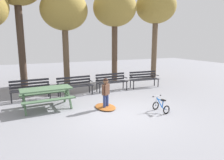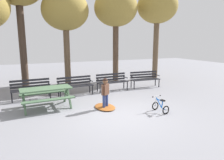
{
  "view_description": "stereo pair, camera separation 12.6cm",
  "coord_description": "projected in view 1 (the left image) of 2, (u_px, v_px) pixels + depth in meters",
  "views": [
    {
      "loc": [
        -2.91,
        -5.88,
        2.45
      ],
      "look_at": [
        0.52,
        1.73,
        0.85
      ],
      "focal_mm": 32.53,
      "sensor_mm": 36.0,
      "label": 1
    },
    {
      "loc": [
        -2.8,
        -5.93,
        2.45
      ],
      "look_at": [
        0.52,
        1.73,
        0.85
      ],
      "focal_mm": 32.53,
      "sensor_mm": 36.0,
      "label": 2
    }
  ],
  "objects": [
    {
      "name": "tree_far_right",
      "position": [
        156.0,
        8.0,
        13.2
      ],
      "size": [
        2.6,
        2.6,
        5.78
      ],
      "color": "brown",
      "rests_on": "ground"
    },
    {
      "name": "park_bench_right",
      "position": [
        111.0,
        80.0,
        10.18
      ],
      "size": [
        1.62,
        0.53,
        0.85
      ],
      "color": "#232328",
      "rests_on": "ground"
    },
    {
      "name": "park_bench_far_right",
      "position": [
        144.0,
        78.0,
        10.92
      ],
      "size": [
        1.62,
        0.54,
        0.85
      ],
      "color": "#232328",
      "rests_on": "ground"
    },
    {
      "name": "tree_right",
      "position": [
        115.0,
        9.0,
        12.17
      ],
      "size": [
        2.6,
        2.6,
        5.51
      ],
      "color": "brown",
      "rests_on": "ground"
    },
    {
      "name": "tree_center",
      "position": [
        64.0,
        11.0,
        11.22
      ],
      "size": [
        2.6,
        2.6,
        5.23
      ],
      "color": "brown",
      "rests_on": "ground"
    },
    {
      "name": "park_bench_left",
      "position": [
        75.0,
        84.0,
        9.28
      ],
      "size": [
        1.63,
        0.57,
        0.85
      ],
      "color": "#232328",
      "rests_on": "ground"
    },
    {
      "name": "picnic_table",
      "position": [
        46.0,
        93.0,
        7.43
      ],
      "size": [
        1.88,
        1.45,
        0.79
      ],
      "color": "#4C6B4C",
      "rests_on": "ground"
    },
    {
      "name": "child_standing",
      "position": [
        106.0,
        91.0,
        7.4
      ],
      "size": [
        0.38,
        0.28,
        1.14
      ],
      "color": "navy",
      "rests_on": "ground"
    },
    {
      "name": "ground",
      "position": [
        119.0,
        114.0,
        6.9
      ],
      "size": [
        36.0,
        36.0,
        0.0
      ],
      "primitive_type": "plane",
      "color": "gray"
    },
    {
      "name": "leaf_pile",
      "position": [
        105.0,
        107.0,
        7.58
      ],
      "size": [
        0.75,
        1.04,
        0.07
      ],
      "primitive_type": "ellipsoid",
      "rotation": [
        0.0,
        0.0,
        1.62
      ],
      "color": "#9E5623",
      "rests_on": "ground"
    },
    {
      "name": "park_bench_far_left",
      "position": [
        30.0,
        88.0,
        8.56
      ],
      "size": [
        1.62,
        0.54,
        0.85
      ],
      "color": "#232328",
      "rests_on": "ground"
    },
    {
      "name": "kids_bicycle",
      "position": [
        161.0,
        106.0,
        7.12
      ],
      "size": [
        0.42,
        0.59,
        0.54
      ],
      "color": "black",
      "rests_on": "ground"
    }
  ]
}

